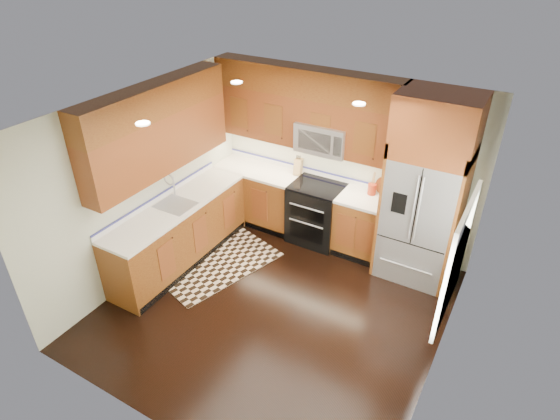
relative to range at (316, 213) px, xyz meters
The scene contains 16 objects.
ground 1.75m from the range, 81.47° to the right, with size 4.00×4.00×0.00m, color black.
wall_back 0.93m from the range, 53.04° to the left, with size 4.00×0.02×2.60m, color beige.
wall_left 2.56m from the range, 136.38° to the right, with size 0.02×4.00×2.60m, color beige.
wall_right 2.92m from the range, 36.55° to the right, with size 0.02×4.00×2.60m, color beige.
window 2.83m from the range, 33.39° to the right, with size 0.04×1.10×1.30m.
base_cabinets 1.25m from the range, 141.90° to the right, with size 2.85×3.00×0.90m.
countertop 1.16m from the range, 142.09° to the right, with size 2.86×3.01×0.04m.
upper_cabinets 1.89m from the range, 147.22° to the right, with size 2.85×3.00×1.15m.
range is the anchor object (origin of this frame).
microwave 1.20m from the range, 90.19° to the left, with size 0.76×0.40×0.42m.
refrigerator 1.76m from the range, ahead, with size 0.98×0.75×2.60m.
sink_faucet 2.13m from the range, 135.87° to the right, with size 0.54×0.44×0.37m.
rug 1.67m from the range, 126.39° to the right, with size 1.03×1.71×0.01m, color black.
knife_block 0.77m from the range, 153.61° to the left, with size 0.14×0.17×0.31m.
utensil_crock 0.99m from the range, 12.64° to the left, with size 0.13×0.13×0.34m.
cutting_board 1.08m from the range, 16.32° to the left, with size 0.27×0.27×0.02m, color brown.
Camera 1 is at (2.31, -3.86, 4.24)m, focal length 30.00 mm.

